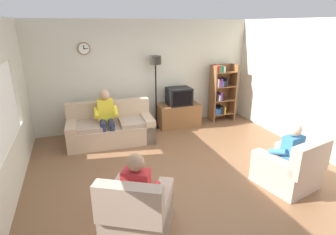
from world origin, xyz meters
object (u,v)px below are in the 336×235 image
Objects in this scene: floor_lamp at (156,72)px; person_in_right_armchair at (286,151)px; bookshelf at (221,92)px; armchair_near_window at (138,212)px; tv_stand at (178,115)px; armchair_near_bookshelf at (288,170)px; person_on_couch at (106,115)px; couch at (111,129)px; tv at (179,96)px; person_in_left_armchair at (139,187)px.

floor_lamp reaches higher than person_in_right_armchair.
bookshelf reaches higher than armchair_near_window.
floor_lamp reaches higher than tv_stand.
person_on_couch is (-2.61, 2.69, 0.41)m from armchair_near_bookshelf.
armchair_near_window is at bearing -119.34° from tv_stand.
couch is 0.41m from person_on_couch.
tv is 0.87m from floor_lamp.
tv reaches higher than couch.
person_in_right_armchair is at bearing -100.96° from bookshelf.
person_in_right_armchair is at bearing -78.02° from tv.
armchair_near_bookshelf is at bearing -100.37° from bookshelf.
person_on_couch reaches higher than couch.
couch is at bearing 89.00° from person_in_left_armchair.
person_in_left_armchair reaches higher than tv_stand.
tv is 3.84m from person_in_left_armchair.
person_in_left_armchair is at bearing -89.13° from person_on_couch.
armchair_near_window is at bearing -132.55° from bookshelf.
floor_lamp reaches higher than person_on_couch.
armchair_near_bookshelf is (0.68, -3.23, -0.01)m from tv_stand.
person_on_couch is (-1.93, -0.52, -0.12)m from tv.
tv is at bearing 101.98° from armchair_near_bookshelf.
bookshelf is (1.29, 0.07, 0.50)m from tv_stand.
person_on_couch is at bearing -164.16° from tv_stand.
person_on_couch reaches higher than tv.
person_on_couch is at bearing -154.36° from floor_lamp.
person_in_left_armchair reaches higher than armchair_near_bookshelf.
tv is 3.96m from armchair_near_window.
bookshelf is at bearing 79.04° from person_in_right_armchair.
bookshelf reaches higher than armchair_near_bookshelf.
armchair_near_bookshelf is at bearing 2.80° from person_in_left_armchair.
tv_stand is 3.87m from person_in_left_armchair.
floor_lamp is at bearing 179.04° from bookshelf.
tv is 0.38× the size of bookshelf.
armchair_near_bookshelf is (-0.60, -3.30, -0.51)m from bookshelf.
armchair_near_window is at bearing -173.60° from person_in_right_armchair.
tv_stand is at bearing 15.84° from person_on_couch.
couch is 3.24× the size of tv.
armchair_near_bookshelf is at bearing -69.22° from floor_lamp.
person_in_left_armchair is (0.04, -2.81, -0.09)m from person_on_couch.
tv_stand is 1.29m from floor_lamp.
couch is at bearing -170.80° from bookshelf.
tv_stand is 2.05m from person_on_couch.
person_on_couch is 2.81m from person_in_left_armchair.
tv_stand is at bearing -176.98° from bookshelf.
couch is 1.89m from tv_stand.
person_in_left_armchair is at bearing -91.00° from couch.
armchair_near_window is (-0.09, -3.00, -0.02)m from couch.
person_in_left_armchair reaches higher than couch.
person_in_right_armchair is (-0.02, 0.09, 0.32)m from armchair_near_bookshelf.
armchair_near_window is (-1.35, -3.54, -1.16)m from floor_lamp.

